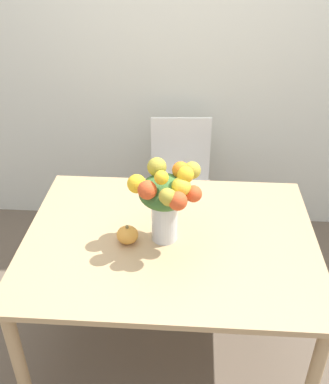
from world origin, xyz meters
name	(u,v)px	position (x,y,z in m)	size (l,w,h in m)	color
ground_plane	(169,339)	(0.00, 0.00, 0.00)	(12.00, 12.00, 0.00)	brown
wall_back	(181,42)	(0.00, 1.24, 1.35)	(8.00, 0.06, 2.70)	silver
dining_table	(170,250)	(0.00, 0.00, 0.66)	(1.41, 1.08, 0.74)	tan
flower_vase	(166,197)	(-0.02, -0.02, 0.98)	(0.34, 0.29, 0.41)	silver
pumpkin	(127,235)	(-0.20, -0.05, 0.78)	(0.10, 0.10, 0.09)	gold
dining_chair_near_window	(181,187)	(0.02, 0.88, 0.48)	(0.45, 0.45, 0.93)	white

